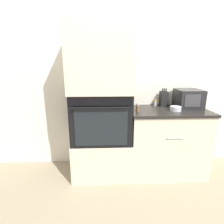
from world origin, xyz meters
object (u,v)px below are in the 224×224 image
(microwave, at_px, (188,99))
(wall_oven, at_px, (101,116))
(bowl, at_px, (176,109))
(condiment_jar_mid, at_px, (155,103))
(knife_block, at_px, (164,99))
(condiment_jar_near, at_px, (138,108))

(microwave, bearing_deg, wall_oven, -174.81)
(bowl, distance_m, condiment_jar_mid, 0.36)
(wall_oven, bearing_deg, knife_block, 13.29)
(microwave, relative_size, knife_block, 1.30)
(wall_oven, distance_m, condiment_jar_mid, 0.83)
(wall_oven, height_order, knife_block, knife_block)
(wall_oven, relative_size, condiment_jar_near, 7.09)
(microwave, relative_size, condiment_jar_near, 3.09)
(microwave, distance_m, knife_block, 0.33)
(wall_oven, distance_m, bowl, 0.98)
(knife_block, xyz_separation_m, condiment_jar_near, (-0.43, -0.31, -0.05))
(microwave, xyz_separation_m, knife_block, (-0.31, 0.10, -0.02))
(knife_block, distance_m, condiment_jar_near, 0.54)
(microwave, height_order, condiment_jar_near, microwave)
(microwave, xyz_separation_m, bowl, (-0.25, -0.19, -0.10))
(bowl, xyz_separation_m, condiment_jar_near, (-0.50, -0.02, 0.02))
(wall_oven, bearing_deg, bowl, -4.54)
(wall_oven, relative_size, microwave, 2.29)
(bowl, bearing_deg, knife_block, 102.97)
(condiment_jar_mid, bearing_deg, wall_oven, -163.45)
(bowl, bearing_deg, condiment_jar_mid, 119.68)
(condiment_jar_near, bearing_deg, knife_block, 35.46)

